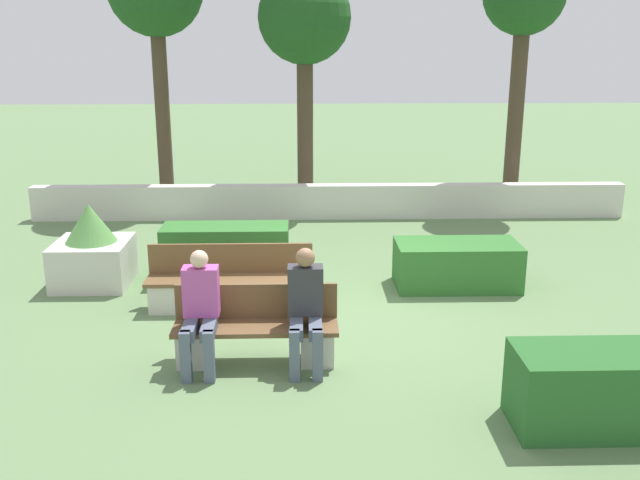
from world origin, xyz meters
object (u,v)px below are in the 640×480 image
Objects in this scene: person_seated_woman at (200,306)px; tree_center_left at (305,23)px; person_seated_man at (306,304)px; planter_corner_left at (92,251)px; bench_left_side at (230,284)px; bench_front at (256,334)px; tree_center_right at (524,4)px.

tree_center_left is at bearing 81.01° from person_seated_woman.
planter_corner_left is (-3.04, 2.76, -0.22)m from person_seated_man.
bench_front is at bearing -63.20° from bench_left_side.
person_seated_man is 1.12m from person_seated_woman.
planter_corner_left is (-2.50, 2.62, 0.18)m from bench_front.
bench_front is 1.51× the size of planter_corner_left.
person_seated_woman reaches higher than planter_corner_left.
bench_front is at bearing 165.77° from person_seated_man.
planter_corner_left is (-1.92, 2.77, -0.21)m from person_seated_woman.
person_seated_man is 9.10m from tree_center_right.
tree_center_right is at bearing 59.40° from person_seated_man.
planter_corner_left is at bearing 165.35° from bench_left_side.
person_seated_woman is at bearing -166.29° from bench_front.
tree_center_right is at bearing 55.81° from bench_front.
person_seated_man is 0.28× the size of tree_center_left.
person_seated_woman is at bearing -98.99° from tree_center_left.
planter_corner_left is 6.49m from tree_center_left.
tree_center_right reaches higher than person_seated_man.
bench_left_side is at bearing 105.12° from bench_front.
tree_center_left is (0.06, 7.47, 3.00)m from person_seated_man.
tree_center_right reaches higher than bench_left_side.
person_seated_man is at bearing -120.60° from tree_center_right.
tree_center_left is 0.94× the size of tree_center_right.
bench_front and bench_left_side have the same top height.
person_seated_man reaches higher than bench_front.
bench_left_side is 1.66× the size of person_seated_man.
bench_front is 0.38× the size of tree_center_left.
bench_left_side is 0.46× the size of tree_center_left.
bench_left_side is at bearing 85.29° from person_seated_woman.
tree_center_right is at bearing -2.57° from tree_center_left.
person_seated_man is at bearing -14.23° from bench_front.
person_seated_woman is 1.09× the size of planter_corner_left.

